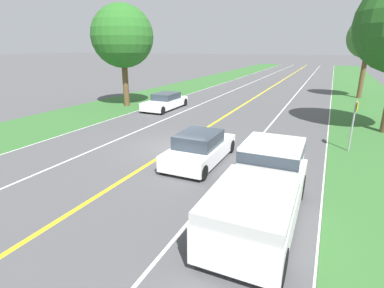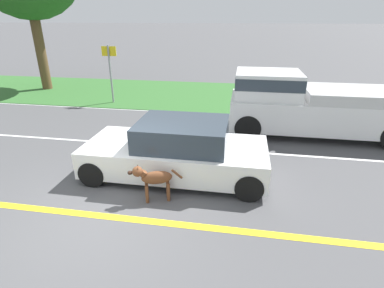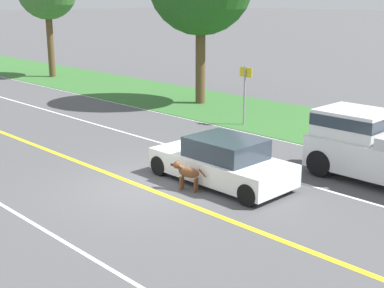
{
  "view_description": "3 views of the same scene",
  "coord_description": "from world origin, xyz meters",
  "px_view_note": "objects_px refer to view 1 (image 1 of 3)",
  "views": [
    {
      "loc": [
        6.72,
        -12.49,
        4.83
      ],
      "look_at": [
        1.71,
        -1.55,
        0.91
      ],
      "focal_mm": 28.0,
      "sensor_mm": 36.0,
      "label": 1
    },
    {
      "loc": [
        -4.43,
        -2.59,
        3.55
      ],
      "look_at": [
        1.99,
        -1.48,
        0.79
      ],
      "focal_mm": 28.0,
      "sensor_mm": 36.0,
      "label": 2
    },
    {
      "loc": [
        -9.03,
        -11.08,
        5.23
      ],
      "look_at": [
        1.23,
        -0.59,
        1.18
      ],
      "focal_mm": 50.0,
      "sensor_mm": 36.0,
      "label": 3
    }
  ],
  "objects_px": {
    "dog": "(178,145)",
    "pickup_truck": "(263,188)",
    "roadside_tree_right_far": "(369,38)",
    "street_sign": "(354,120)",
    "ego_car": "(200,148)",
    "roadside_tree_left_near": "(122,37)",
    "oncoming_car": "(165,102)"
  },
  "relations": [
    {
      "from": "oncoming_car",
      "to": "roadside_tree_left_near",
      "type": "bearing_deg",
      "value": 3.71
    },
    {
      "from": "ego_car",
      "to": "street_sign",
      "type": "xyz_separation_m",
      "value": [
        6.03,
        4.27,
        0.93
      ]
    },
    {
      "from": "dog",
      "to": "roadside_tree_left_near",
      "type": "bearing_deg",
      "value": 117.13
    },
    {
      "from": "oncoming_car",
      "to": "roadside_tree_right_far",
      "type": "xyz_separation_m",
      "value": [
        14.72,
        12.72,
        5.06
      ]
    },
    {
      "from": "dog",
      "to": "ego_car",
      "type": "bearing_deg",
      "value": -31.43
    },
    {
      "from": "ego_car",
      "to": "pickup_truck",
      "type": "height_order",
      "value": "pickup_truck"
    },
    {
      "from": "pickup_truck",
      "to": "oncoming_car",
      "type": "distance_m",
      "value": 16.96
    },
    {
      "from": "dog",
      "to": "roadside_tree_left_near",
      "type": "height_order",
      "value": "roadside_tree_left_near"
    },
    {
      "from": "dog",
      "to": "pickup_truck",
      "type": "distance_m",
      "value": 5.98
    },
    {
      "from": "roadside_tree_right_far",
      "to": "street_sign",
      "type": "xyz_separation_m",
      "value": [
        -1.49,
        -18.16,
        -4.1
      ]
    },
    {
      "from": "pickup_truck",
      "to": "roadside_tree_left_near",
      "type": "xyz_separation_m",
      "value": [
        -14.29,
        12.96,
        4.61
      ]
    },
    {
      "from": "dog",
      "to": "roadside_tree_right_far",
      "type": "bearing_deg",
      "value": 49.34
    },
    {
      "from": "oncoming_car",
      "to": "pickup_truck",
      "type": "bearing_deg",
      "value": 128.87
    },
    {
      "from": "ego_car",
      "to": "oncoming_car",
      "type": "height_order",
      "value": "ego_car"
    },
    {
      "from": "ego_car",
      "to": "roadside_tree_left_near",
      "type": "xyz_separation_m",
      "value": [
        -10.85,
        9.47,
        4.99
      ]
    },
    {
      "from": "roadside_tree_left_near",
      "to": "street_sign",
      "type": "bearing_deg",
      "value": -17.13
    },
    {
      "from": "pickup_truck",
      "to": "oncoming_car",
      "type": "xyz_separation_m",
      "value": [
        -10.64,
        13.2,
        -0.4
      ]
    },
    {
      "from": "roadside_tree_right_far",
      "to": "street_sign",
      "type": "bearing_deg",
      "value": -94.69
    },
    {
      "from": "dog",
      "to": "roadside_tree_right_far",
      "type": "distance_m",
      "value": 24.37
    },
    {
      "from": "ego_car",
      "to": "street_sign",
      "type": "distance_m",
      "value": 7.45
    },
    {
      "from": "roadside_tree_right_far",
      "to": "roadside_tree_left_near",
      "type": "bearing_deg",
      "value": -144.8
    },
    {
      "from": "dog",
      "to": "roadside_tree_right_far",
      "type": "relative_size",
      "value": 0.14
    },
    {
      "from": "pickup_truck",
      "to": "street_sign",
      "type": "relative_size",
      "value": 2.14
    },
    {
      "from": "ego_car",
      "to": "pickup_truck",
      "type": "bearing_deg",
      "value": -45.43
    },
    {
      "from": "ego_car",
      "to": "roadside_tree_left_near",
      "type": "bearing_deg",
      "value": 138.87
    },
    {
      "from": "roadside_tree_left_near",
      "to": "pickup_truck",
      "type": "bearing_deg",
      "value": -42.22
    },
    {
      "from": "roadside_tree_right_far",
      "to": "roadside_tree_left_near",
      "type": "xyz_separation_m",
      "value": [
        -18.37,
        -12.96,
        -0.04
      ]
    },
    {
      "from": "ego_car",
      "to": "roadside_tree_right_far",
      "type": "bearing_deg",
      "value": 71.47
    },
    {
      "from": "roadside_tree_left_near",
      "to": "street_sign",
      "type": "relative_size",
      "value": 3.28
    },
    {
      "from": "roadside_tree_left_near",
      "to": "oncoming_car",
      "type": "bearing_deg",
      "value": 3.71
    },
    {
      "from": "ego_car",
      "to": "oncoming_car",
      "type": "relative_size",
      "value": 0.91
    },
    {
      "from": "oncoming_car",
      "to": "street_sign",
      "type": "height_order",
      "value": "street_sign"
    }
  ]
}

